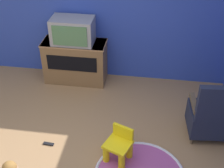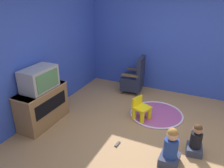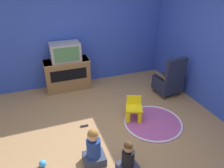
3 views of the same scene
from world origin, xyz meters
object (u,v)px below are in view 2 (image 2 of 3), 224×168
Objects in this scene: tv_cabinet at (43,106)px; yellow_kid_chair at (141,110)px; black_armchair at (134,79)px; child_watching_center at (196,141)px; television at (39,79)px; remote_control at (117,144)px; child_watching_left at (171,149)px.

yellow_kid_chair is at bearing -60.35° from tv_cabinet.
black_armchair is 2.54m from child_watching_center.
child_watching_center is at bearing 38.44° from black_armchair.
television reaches higher than black_armchair.
child_watching_center is (0.35, -2.89, -0.15)m from tv_cabinet.
yellow_kid_chair is 0.83× the size of child_watching_center.
remote_control is at bearing -164.10° from yellow_kid_chair.
television reaches higher than child_watching_left.
tv_cabinet is 2.33× the size of yellow_kid_chair.
child_watching_center is at bearing 110.07° from remote_control.
child_watching_left is at bearing -91.63° from tv_cabinet.
child_watching_left is (-1.07, -0.82, 0.08)m from yellow_kid_chair.
tv_cabinet is at bearing -32.53° from black_armchair.
child_watching_center is 1.32m from remote_control.
child_watching_left is (-0.07, -2.56, -0.11)m from tv_cabinet.
child_watching_left is 0.96m from remote_control.
black_armchair is at bearing 36.54° from child_watching_center.
black_armchair is 2.68m from child_watching_left.
television reaches higher than tv_cabinet.
tv_cabinet reaches higher than child_watching_center.
tv_cabinet reaches higher than yellow_kid_chair.
tv_cabinet is at bearing 141.35° from yellow_kid_chair.
black_armchair is at bearing -163.09° from remote_control.
yellow_kid_chair reaches higher than remote_control.
black_armchair is at bearing 33.69° from child_watching_left.
black_armchair is at bearing -27.20° from television.
black_armchair is at bearing -27.50° from tv_cabinet.
tv_cabinet is 2.47m from black_armchair.
child_watching_left is 0.54m from child_watching_center.
television is 2.14m from yellow_kid_chair.
child_watching_left is at bearing 89.96° from remote_control.
yellow_kid_chair is 1.35m from child_watching_left.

